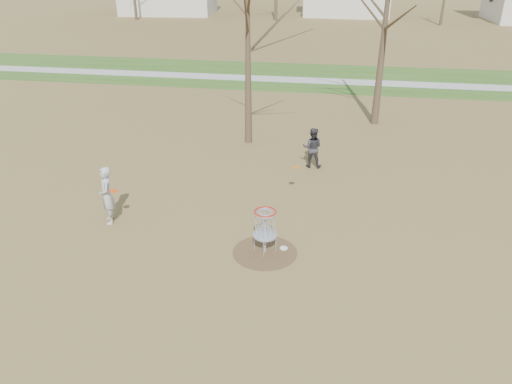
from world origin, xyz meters
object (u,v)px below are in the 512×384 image
Objects in this scene: player_throwing at (312,148)px; disc_golf_basket at (265,224)px; disc_grounded at (284,248)px; player_standing at (107,195)px.

disc_golf_basket is (-0.87, -6.26, 0.14)m from player_throwing.
disc_grounded is at bearing 88.06° from player_throwing.
player_standing is at bearing 173.26° from disc_grounded.
disc_grounded is 1.06m from disc_golf_basket.
player_standing reaches higher than disc_grounded.
disc_golf_basket is at bearing -151.35° from disc_grounded.
player_throwing is 6.05m from disc_grounded.
disc_grounded is 0.16× the size of disc_golf_basket.
disc_grounded is at bearing 28.65° from disc_golf_basket.
player_throwing reaches higher than disc_golf_basket.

